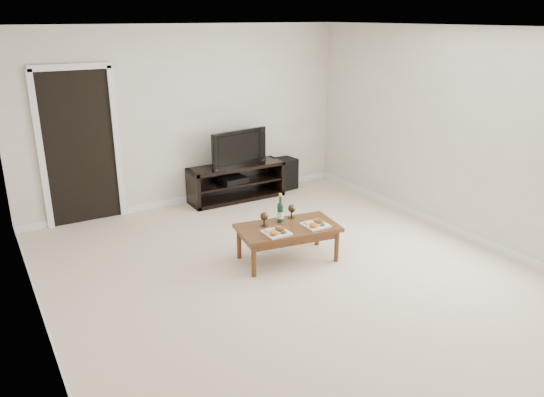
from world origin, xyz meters
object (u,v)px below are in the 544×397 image
(media_console, at_px, (236,182))
(subwoofer, at_px, (284,173))
(coffee_table, at_px, (288,243))
(television, at_px, (236,147))

(media_console, height_order, subwoofer, media_console)
(media_console, height_order, coffee_table, media_console)
(television, distance_m, coffee_table, 2.35)
(television, height_order, subwoofer, television)
(coffee_table, bearing_deg, subwoofer, 59.17)
(television, relative_size, subwoofer, 1.90)
(television, distance_m, subwoofer, 1.10)
(television, bearing_deg, media_console, 0.00)
(subwoofer, bearing_deg, television, 179.01)
(media_console, bearing_deg, television, 0.00)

